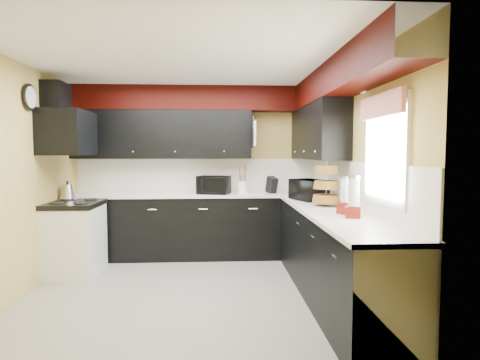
% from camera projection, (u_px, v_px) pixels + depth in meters
% --- Properties ---
extents(ground, '(3.60, 3.60, 0.00)m').
position_uv_depth(ground, '(190.00, 292.00, 4.43)').
color(ground, gray).
rests_on(ground, ground).
extents(wall_back, '(3.60, 0.06, 2.50)m').
position_uv_depth(wall_back, '(198.00, 171.00, 6.14)').
color(wall_back, '#E0C666').
rests_on(wall_back, ground).
extents(wall_right, '(0.06, 3.60, 2.50)m').
position_uv_depth(wall_right, '(352.00, 179.00, 4.44)').
color(wall_right, '#E0C666').
rests_on(wall_right, ground).
extents(wall_left, '(0.06, 3.60, 2.50)m').
position_uv_depth(wall_left, '(19.00, 180.00, 4.24)').
color(wall_left, '#E0C666').
rests_on(wall_left, ground).
extents(ceiling, '(3.60, 3.60, 0.06)m').
position_uv_depth(ceiling, '(188.00, 62.00, 4.26)').
color(ceiling, white).
rests_on(ceiling, wall_back).
extents(cab_back, '(3.60, 0.60, 0.90)m').
position_uv_depth(cab_back, '(197.00, 227.00, 5.89)').
color(cab_back, black).
rests_on(cab_back, ground).
extents(cab_right, '(0.60, 3.00, 0.90)m').
position_uv_depth(cab_right, '(332.00, 257.00, 4.18)').
color(cab_right, black).
rests_on(cab_right, ground).
extents(counter_back, '(3.62, 0.64, 0.04)m').
position_uv_depth(counter_back, '(197.00, 195.00, 5.86)').
color(counter_back, white).
rests_on(counter_back, cab_back).
extents(counter_right, '(0.64, 3.02, 0.04)m').
position_uv_depth(counter_right, '(333.00, 212.00, 4.15)').
color(counter_right, white).
rests_on(counter_right, cab_right).
extents(splash_back, '(3.60, 0.02, 0.50)m').
position_uv_depth(splash_back, '(198.00, 175.00, 6.13)').
color(splash_back, white).
rests_on(splash_back, counter_back).
extents(splash_right, '(0.02, 3.60, 0.50)m').
position_uv_depth(splash_right, '(351.00, 184.00, 4.45)').
color(splash_right, white).
rests_on(splash_right, counter_right).
extents(upper_back, '(2.60, 0.35, 0.70)m').
position_uv_depth(upper_back, '(163.00, 135.00, 5.90)').
color(upper_back, black).
rests_on(upper_back, wall_back).
extents(upper_right, '(0.35, 1.80, 0.70)m').
position_uv_depth(upper_right, '(317.00, 133.00, 5.29)').
color(upper_right, black).
rests_on(upper_right, wall_right).
extents(soffit_back, '(3.60, 0.36, 0.35)m').
position_uv_depth(soffit_back, '(197.00, 99.00, 5.88)').
color(soffit_back, black).
rests_on(soffit_back, wall_back).
extents(soffit_right, '(0.36, 3.24, 0.35)m').
position_uv_depth(soffit_right, '(343.00, 77.00, 4.18)').
color(soffit_right, black).
rests_on(soffit_right, wall_right).
extents(stove, '(0.60, 0.75, 0.86)m').
position_uv_depth(stove, '(75.00, 240.00, 5.06)').
color(stove, white).
rests_on(stove, ground).
extents(cooktop, '(0.62, 0.77, 0.06)m').
position_uv_depth(cooktop, '(74.00, 204.00, 5.03)').
color(cooktop, black).
rests_on(cooktop, stove).
extents(hood, '(0.50, 0.78, 0.55)m').
position_uv_depth(hood, '(68.00, 133.00, 4.97)').
color(hood, black).
rests_on(hood, wall_left).
extents(hood_duct, '(0.24, 0.40, 0.40)m').
position_uv_depth(hood_duct, '(56.00, 99.00, 4.93)').
color(hood_duct, black).
rests_on(hood_duct, wall_left).
extents(window, '(0.03, 0.86, 0.96)m').
position_uv_depth(window, '(386.00, 151.00, 3.53)').
color(window, white).
rests_on(window, wall_right).
extents(valance, '(0.04, 0.88, 0.20)m').
position_uv_depth(valance, '(381.00, 106.00, 3.50)').
color(valance, red).
rests_on(valance, wall_right).
extents(pan_top, '(0.03, 0.22, 0.40)m').
position_uv_depth(pan_top, '(252.00, 121.00, 5.88)').
color(pan_top, black).
rests_on(pan_top, upper_back).
extents(pan_mid, '(0.03, 0.28, 0.46)m').
position_uv_depth(pan_mid, '(253.00, 138.00, 5.77)').
color(pan_mid, black).
rests_on(pan_mid, upper_back).
extents(pan_low, '(0.03, 0.24, 0.42)m').
position_uv_depth(pan_low, '(252.00, 140.00, 6.03)').
color(pan_low, black).
rests_on(pan_low, upper_back).
extents(cut_board, '(0.03, 0.26, 0.35)m').
position_uv_depth(cut_board, '(255.00, 134.00, 5.65)').
color(cut_board, white).
rests_on(cut_board, upper_back).
extents(baskets, '(0.27, 0.27, 0.50)m').
position_uv_depth(baskets, '(326.00, 185.00, 4.48)').
color(baskets, brown).
rests_on(baskets, upper_right).
extents(clock, '(0.03, 0.30, 0.30)m').
position_uv_depth(clock, '(30.00, 97.00, 4.43)').
color(clock, black).
rests_on(clock, wall_left).
extents(deco_plate, '(0.03, 0.24, 0.24)m').
position_uv_depth(deco_plate, '(363.00, 82.00, 4.02)').
color(deco_plate, white).
rests_on(deco_plate, wall_right).
extents(toaster_oven, '(0.53, 0.49, 0.26)m').
position_uv_depth(toaster_oven, '(214.00, 185.00, 5.80)').
color(toaster_oven, black).
rests_on(toaster_oven, counter_back).
extents(microwave, '(0.47, 0.55, 0.26)m').
position_uv_depth(microwave, '(309.00, 190.00, 5.03)').
color(microwave, black).
rests_on(microwave, counter_right).
extents(utensil_crock, '(0.18, 0.18, 0.17)m').
position_uv_depth(utensil_crock, '(243.00, 187.00, 5.89)').
color(utensil_crock, white).
rests_on(utensil_crock, counter_back).
extents(knife_block, '(0.16, 0.18, 0.24)m').
position_uv_depth(knife_block, '(272.00, 185.00, 5.88)').
color(knife_block, black).
rests_on(knife_block, counter_back).
extents(kettle, '(0.22, 0.22, 0.20)m').
position_uv_depth(kettle, '(68.00, 192.00, 5.30)').
color(kettle, '#B3B4B9').
rests_on(kettle, cooktop).
extents(dispenser_a, '(0.16, 0.16, 0.33)m').
position_uv_depth(dispenser_a, '(345.00, 197.00, 3.91)').
color(dispenser_a, '#660004').
rests_on(dispenser_a, counter_right).
extents(dispenser_b, '(0.17, 0.17, 0.36)m').
position_uv_depth(dispenser_b, '(354.00, 198.00, 3.68)').
color(dispenser_b, '#610011').
rests_on(dispenser_b, counter_right).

